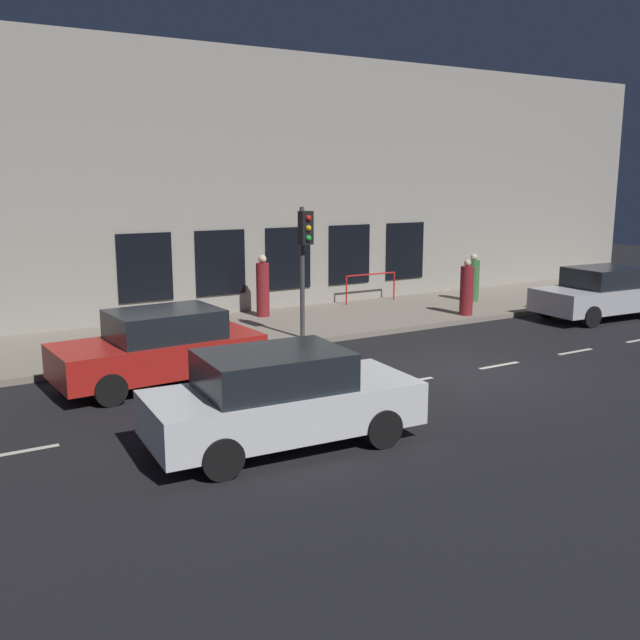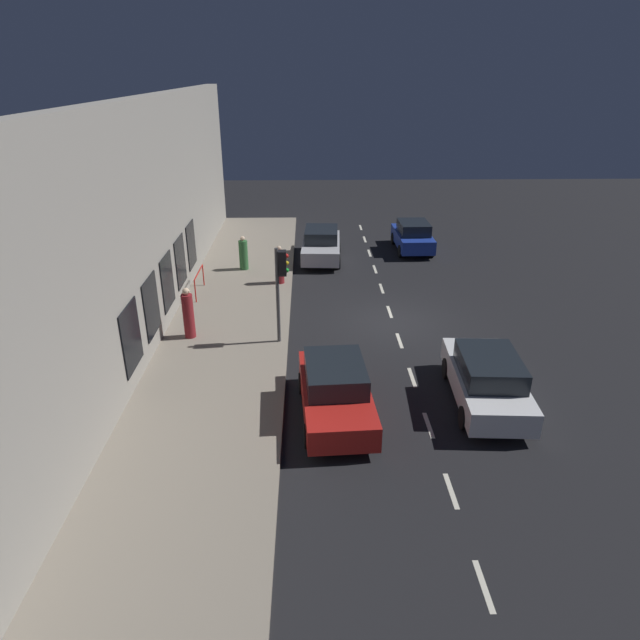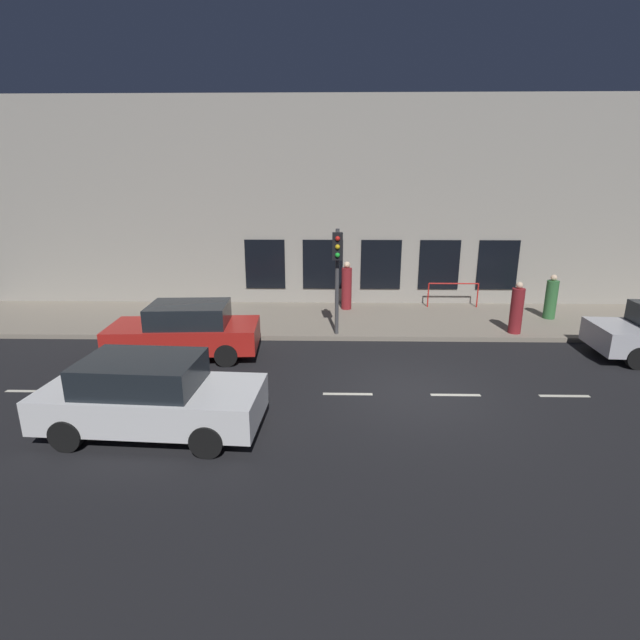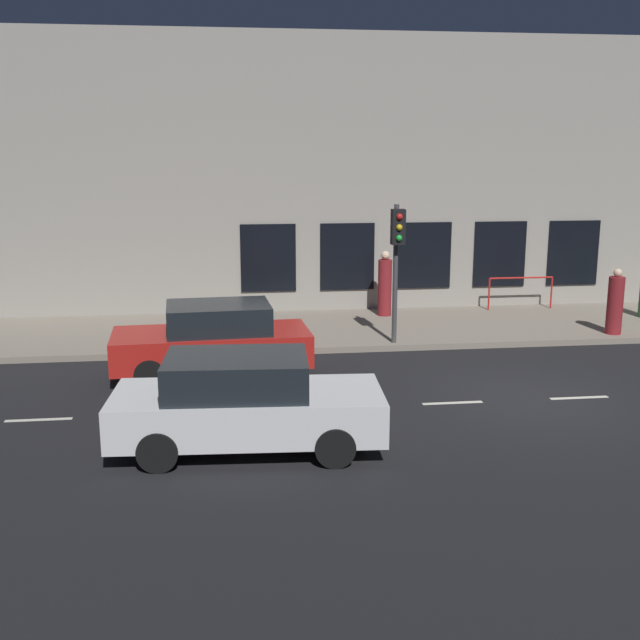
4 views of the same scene
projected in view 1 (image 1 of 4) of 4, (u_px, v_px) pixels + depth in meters
The scene contains 12 objects.
ground_plane at pixel (467, 371), 16.00m from camera, with size 60.00×60.00×0.00m, color black.
sidewalk at pixel (324, 321), 21.26m from camera, with size 4.50×32.00×0.15m.
building_facade at pixel (283, 185), 22.63m from camera, with size 0.65×32.00×8.10m.
lane_centre_line at pixel (499, 365), 16.50m from camera, with size 0.12×27.20×0.01m.
traffic_light at pixel (305, 246), 18.11m from camera, with size 0.47×0.32×3.41m.
parked_car_1 at pixel (281, 398), 11.45m from camera, with size 2.11×4.49×1.58m.
parked_car_2 at pixel (160, 348), 14.87m from camera, with size 2.12×4.34×1.58m.
parked_car_3 at pixel (601, 293), 21.92m from camera, with size 2.11×4.30×1.58m.
pedestrian_0 at pixel (263, 288), 21.43m from camera, with size 0.49×0.49×1.87m.
pedestrian_1 at pixel (467, 290), 21.67m from camera, with size 0.49×0.49×1.71m.
pedestrian_2 at pixel (473, 280), 24.15m from camera, with size 0.55×0.55×1.61m.
red_railing at pixel (371, 281), 23.90m from camera, with size 0.05×2.00×0.97m.
Camera 1 is at (-11.61, 10.74, 4.28)m, focal length 39.94 mm.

